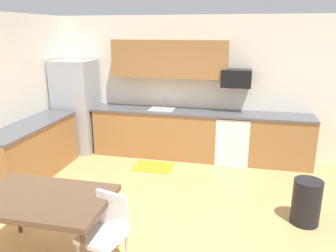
# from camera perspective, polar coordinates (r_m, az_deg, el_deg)

# --- Properties ---
(ground_plane) EXTENTS (12.00, 12.00, 0.00)m
(ground_plane) POSITION_cam_1_polar(r_m,az_deg,el_deg) (4.66, -2.81, -15.32)
(ground_plane) COLOR tan
(wall_back) EXTENTS (5.80, 0.10, 2.70)m
(wall_back) POSITION_cam_1_polar(r_m,az_deg,el_deg) (6.65, 3.16, 6.78)
(wall_back) COLOR silver
(wall_back) RESTS_ON ground
(cabinet_run_back) EXTENTS (2.41, 0.60, 0.90)m
(cabinet_run_back) POSITION_cam_1_polar(r_m,az_deg,el_deg) (6.64, -2.10, -1.21)
(cabinet_run_back) COLOR olive
(cabinet_run_back) RESTS_ON ground
(cabinet_run_back_right) EXTENTS (1.14, 0.60, 0.90)m
(cabinet_run_back_right) POSITION_cam_1_polar(r_m,az_deg,el_deg) (6.48, 18.68, -2.54)
(cabinet_run_back_right) COLOR olive
(cabinet_run_back_right) RESTS_ON ground
(cabinet_run_left) EXTENTS (0.60, 2.00, 0.90)m
(cabinet_run_left) POSITION_cam_1_polar(r_m,az_deg,el_deg) (6.07, -22.21, -4.17)
(cabinet_run_left) COLOR olive
(cabinet_run_left) RESTS_ON ground
(countertop_back) EXTENTS (4.80, 0.64, 0.04)m
(countertop_back) POSITION_cam_1_polar(r_m,az_deg,el_deg) (6.40, 2.57, 2.48)
(countertop_back) COLOR #4C4C51
(countertop_back) RESTS_ON cabinet_run_back
(countertop_left) EXTENTS (0.64, 2.00, 0.04)m
(countertop_left) POSITION_cam_1_polar(r_m,az_deg,el_deg) (5.93, -22.68, 0.10)
(countertop_left) COLOR #4C4C51
(countertop_left) RESTS_ON cabinet_run_left
(upper_cabinets_back) EXTENTS (2.20, 0.34, 0.70)m
(upper_cabinets_back) POSITION_cam_1_polar(r_m,az_deg,el_deg) (6.43, 0.21, 11.41)
(upper_cabinets_back) COLOR olive
(refrigerator) EXTENTS (0.76, 0.70, 1.85)m
(refrigerator) POSITION_cam_1_polar(r_m,az_deg,el_deg) (7.04, -15.33, 3.23)
(refrigerator) COLOR #9EA0A5
(refrigerator) RESTS_ON ground
(oven_range) EXTENTS (0.60, 0.60, 0.91)m
(oven_range) POSITION_cam_1_polar(r_m,az_deg,el_deg) (6.44, 10.99, -2.04)
(oven_range) COLOR white
(oven_range) RESTS_ON ground
(microwave) EXTENTS (0.54, 0.36, 0.32)m
(microwave) POSITION_cam_1_polar(r_m,az_deg,el_deg) (6.28, 11.57, 8.00)
(microwave) COLOR black
(sink_basin) EXTENTS (0.48, 0.40, 0.14)m
(sink_basin) POSITION_cam_1_polar(r_m,az_deg,el_deg) (6.50, -1.06, 2.33)
(sink_basin) COLOR #A5A8AD
(sink_basin) RESTS_ON countertop_back
(sink_faucet) EXTENTS (0.02, 0.02, 0.24)m
(sink_faucet) POSITION_cam_1_polar(r_m,az_deg,el_deg) (6.63, -0.69, 4.04)
(sink_faucet) COLOR #B2B5BA
(sink_faucet) RESTS_ON countertop_back
(dining_table) EXTENTS (1.40, 0.90, 0.77)m
(dining_table) POSITION_cam_1_polar(r_m,az_deg,el_deg) (3.80, -20.61, -12.06)
(dining_table) COLOR brown
(dining_table) RESTS_ON ground
(chair_near_table) EXTENTS (0.49, 0.49, 0.85)m
(chair_near_table) POSITION_cam_1_polar(r_m,az_deg,el_deg) (3.57, -10.51, -16.84)
(chair_near_table) COLOR white
(chair_near_table) RESTS_ON ground
(trash_bin) EXTENTS (0.36, 0.36, 0.60)m
(trash_bin) POSITION_cam_1_polar(r_m,az_deg,el_deg) (4.75, 22.57, -11.90)
(trash_bin) COLOR black
(trash_bin) RESTS_ON ground
(floor_mat) EXTENTS (0.70, 0.50, 0.01)m
(floor_mat) POSITION_cam_1_polar(r_m,az_deg,el_deg) (6.18, -2.52, -6.99)
(floor_mat) COLOR orange
(floor_mat) RESTS_ON ground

